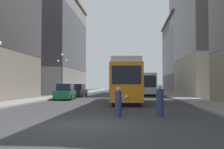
# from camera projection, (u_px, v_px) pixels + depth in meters

# --- Properties ---
(ground_plane) EXTENTS (200.00, 200.00, 0.00)m
(ground_plane) POSITION_uv_depth(u_px,v_px,m) (81.00, 125.00, 11.43)
(ground_plane) COLOR #38383A
(sidewalk_left) EXTENTS (3.05, 120.00, 0.15)m
(sidewalk_left) POSITION_uv_depth(u_px,v_px,m) (78.00, 93.00, 51.92)
(sidewalk_left) COLOR gray
(sidewalk_left) RESTS_ON ground
(sidewalk_right) EXTENTS (3.05, 120.00, 0.15)m
(sidewalk_right) POSITION_uv_depth(u_px,v_px,m) (166.00, 94.00, 50.63)
(sidewalk_right) COLOR gray
(sidewalk_right) RESTS_ON ground
(streetcar) EXTENTS (2.98, 12.97, 3.89)m
(streetcar) POSITION_uv_depth(u_px,v_px,m) (126.00, 81.00, 26.67)
(streetcar) COLOR black
(streetcar) RESTS_ON ground
(transit_bus) EXTENTS (2.63, 12.34, 3.45)m
(transit_bus) POSITION_uv_depth(u_px,v_px,m) (146.00, 83.00, 45.15)
(transit_bus) COLOR black
(transit_bus) RESTS_ON ground
(parked_car_left_near) EXTENTS (2.02, 4.73, 1.82)m
(parked_car_left_near) POSITION_uv_depth(u_px,v_px,m) (78.00, 91.00, 38.14)
(parked_car_left_near) COLOR black
(parked_car_left_near) RESTS_ON ground
(parked_car_left_mid) EXTENTS (2.09, 4.82, 1.82)m
(parked_car_left_mid) POSITION_uv_depth(u_px,v_px,m) (65.00, 92.00, 31.07)
(parked_car_left_mid) COLOR black
(parked_car_left_mid) RESTS_ON ground
(pedestrian_crossing_near) EXTENTS (0.38, 0.38, 1.71)m
(pedestrian_crossing_near) POSITION_uv_depth(u_px,v_px,m) (160.00, 102.00, 14.61)
(pedestrian_crossing_near) COLOR navy
(pedestrian_crossing_near) RESTS_ON ground
(pedestrian_crossing_far) EXTENTS (0.35, 0.35, 1.58)m
(pedestrian_crossing_far) POSITION_uv_depth(u_px,v_px,m) (118.00, 103.00, 14.46)
(pedestrian_crossing_far) COLOR navy
(pedestrian_crossing_far) RESTS_ON ground
(lamp_post_left_far) EXTENTS (1.41, 0.36, 5.81)m
(lamp_post_left_far) POSITION_uv_depth(u_px,v_px,m) (62.00, 68.00, 36.97)
(lamp_post_left_far) COLOR #333338
(lamp_post_left_far) RESTS_ON sidewalk_left
(building_left_corner) EXTENTS (11.82, 24.02, 20.16)m
(building_left_corner) POSITION_uv_depth(u_px,v_px,m) (51.00, 45.00, 58.68)
(building_left_corner) COLOR gray
(building_left_corner) RESTS_ON ground
(building_right_midblock) EXTENTS (13.62, 20.37, 16.12)m
(building_right_midblock) POSITION_uv_depth(u_px,v_px,m) (197.00, 55.00, 60.69)
(building_right_midblock) COLOR slate
(building_right_midblock) RESTS_ON ground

